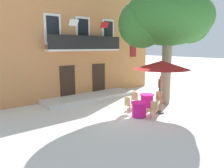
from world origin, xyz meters
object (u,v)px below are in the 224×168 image
at_px(cafe_chair_near_tree_0, 134,98).
at_px(cafe_umbrella, 162,65).
at_px(cafe_chair_middle_1, 128,104).
at_px(plane_tree, 167,20).
at_px(cafe_chair_near_tree_1, 159,98).
at_px(cafe_chair_middle_0, 153,109).
at_px(cafe_table_middle, 139,109).
at_px(pedestrian_near_entrance, 161,86).
at_px(cafe_table_near_tree, 147,100).

distance_m(cafe_chair_near_tree_0, cafe_umbrella, 2.72).
bearing_deg(cafe_chair_middle_1, plane_tree, 1.94).
distance_m(cafe_chair_near_tree_1, cafe_umbrella, 2.47).
xyz_separation_m(cafe_chair_near_tree_1, cafe_chair_middle_1, (-2.37, 0.17, 0.00)).
bearing_deg(cafe_chair_near_tree_1, cafe_chair_near_tree_0, 145.06).
bearing_deg(cafe_chair_middle_0, cafe_table_middle, 105.33).
bearing_deg(cafe_chair_middle_1, pedestrian_near_entrance, 14.01).
distance_m(plane_tree, cafe_chair_near_tree_1, 4.69).
relative_size(cafe_umbrella, pedestrian_near_entrance, 1.79).
relative_size(cafe_chair_near_tree_1, cafe_umbrella, 0.31).
relative_size(cafe_chair_near_tree_1, cafe_chair_middle_1, 1.00).
bearing_deg(pedestrian_near_entrance, cafe_chair_middle_1, -165.99).
xyz_separation_m(cafe_table_near_tree, cafe_chair_middle_1, (-1.75, -0.26, 0.14)).
distance_m(cafe_chair_middle_0, cafe_chair_middle_1, 1.50).
height_order(cafe_chair_middle_0, cafe_umbrella, cafe_umbrella).
bearing_deg(pedestrian_near_entrance, cafe_table_near_tree, -161.71).
distance_m(cafe_chair_near_tree_0, cafe_table_middle, 1.81).
height_order(cafe_chair_near_tree_0, cafe_umbrella, cafe_umbrella).
bearing_deg(cafe_table_middle, pedestrian_near_entrance, 24.11).
height_order(cafe_chair_near_tree_0, cafe_table_middle, cafe_chair_near_tree_0).
xyz_separation_m(plane_tree, cafe_chair_near_tree_1, (-0.78, -0.27, -4.62)).
xyz_separation_m(cafe_chair_near_tree_1, cafe_chair_middle_0, (-2.12, -1.31, 0.00)).
bearing_deg(cafe_chair_middle_1, cafe_chair_near_tree_0, 31.55).
distance_m(cafe_chair_near_tree_0, pedestrian_near_entrance, 2.83).
bearing_deg(cafe_chair_middle_0, cafe_chair_middle_1, 99.87).
xyz_separation_m(cafe_chair_near_tree_0, cafe_chair_middle_1, (-1.14, -0.70, 0.00)).
bearing_deg(cafe_chair_middle_1, cafe_chair_middle_0, -80.13).
bearing_deg(plane_tree, cafe_table_middle, -164.49).
relative_size(plane_tree, cafe_chair_middle_0, 7.65).
bearing_deg(plane_tree, cafe_umbrella, -147.26).
distance_m(cafe_chair_middle_1, cafe_umbrella, 2.70).
distance_m(cafe_chair_near_tree_0, cafe_chair_middle_1, 1.33).
height_order(cafe_table_near_tree, cafe_chair_middle_1, cafe_chair_middle_1).
distance_m(cafe_table_middle, cafe_chair_middle_1, 0.77).
height_order(cafe_chair_near_tree_1, pedestrian_near_entrance, pedestrian_near_entrance).
bearing_deg(cafe_chair_near_tree_0, cafe_umbrella, -82.43).
height_order(cafe_chair_near_tree_0, cafe_chair_near_tree_1, same).
xyz_separation_m(cafe_chair_middle_0, pedestrian_near_entrance, (3.67, 2.46, 0.38)).
height_order(plane_tree, cafe_umbrella, plane_tree).
xyz_separation_m(plane_tree, cafe_table_middle, (-3.09, -0.86, -4.76)).
bearing_deg(pedestrian_near_entrance, cafe_umbrella, -141.70).
bearing_deg(cafe_chair_middle_0, plane_tree, 28.71).
height_order(cafe_table_near_tree, cafe_table_middle, same).
bearing_deg(cafe_table_near_tree, cafe_table_middle, -149.12).
bearing_deg(cafe_chair_near_tree_0, cafe_chair_middle_1, -148.45).
height_order(cafe_table_near_tree, pedestrian_near_entrance, pedestrian_near_entrance).
bearing_deg(cafe_umbrella, plane_tree, 32.74).
xyz_separation_m(plane_tree, cafe_chair_middle_0, (-2.89, -1.59, -4.62)).
bearing_deg(cafe_umbrella, cafe_chair_near_tree_0, 97.57).
bearing_deg(cafe_chair_near_tree_0, cafe_table_near_tree, -35.48).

